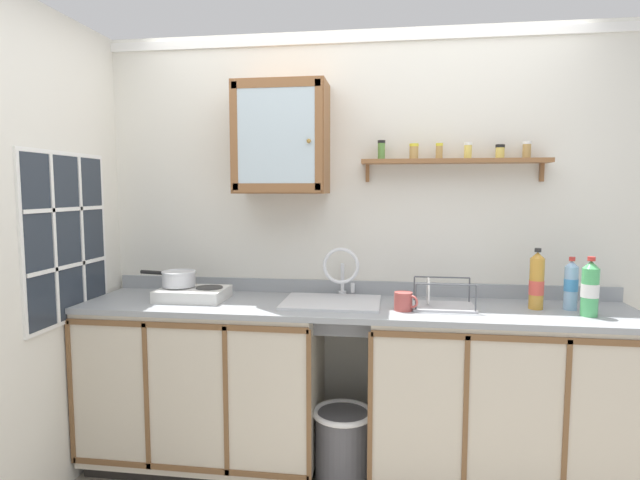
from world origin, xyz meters
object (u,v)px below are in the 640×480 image
Objects in this scene: bottle_water_blue_2 at (571,285)px; trash_bin at (343,446)px; dish_rack at (441,303)px; saucepan at (178,278)px; bottle_juice_amber_1 at (537,282)px; sink at (333,306)px; bottle_soda_green_0 at (590,289)px; wall_cabinet at (282,138)px; mug at (404,301)px; hot_plate_stove at (193,294)px.

bottle_water_blue_2 reaches higher than trash_bin.
trash_bin is at bearing -169.23° from dish_rack.
bottle_juice_amber_1 reaches higher than saucepan.
bottle_juice_amber_1 is at bearing 0.37° from saucepan.
sink is 1.92× the size of bottle_water_blue_2.
bottle_soda_green_0 reaches higher than saucepan.
bottle_water_blue_2 is 0.66× the size of trash_bin.
wall_cabinet is at bearing 176.09° from bottle_water_blue_2.
dish_rack is 0.22m from mug.
dish_rack is 1.25m from wall_cabinet.
sink is at bearing 116.34° from trash_bin.
trash_bin is (-0.99, -0.14, -0.88)m from bottle_juice_amber_1.
bottle_soda_green_0 is 0.25m from bottle_juice_amber_1.
sink is 1.66× the size of bottle_juice_amber_1.
bottle_water_blue_2 is 2.24× the size of mug.
dish_rack is (1.45, -0.03, -0.09)m from saucepan.
bottle_water_blue_2 is at bearing 1.17° from hot_plate_stove.
saucepan is at bearing -179.63° from bottle_juice_amber_1.
hot_plate_stove is 1.17m from mug.
hot_plate_stove is 0.90× the size of trash_bin.
saucepan is 1.19× the size of bottle_soda_green_0.
sink is 1.29m from bottle_soda_green_0.
mug is at bearing -170.67° from bottle_water_blue_2.
dish_rack is at bearing -175.84° from bottle_water_blue_2.
dish_rack is at bearing -9.82° from wall_cabinet.
hot_plate_stove is 1.16m from trash_bin.
bottle_soda_green_0 reaches higher than trash_bin.
wall_cabinet is (-1.53, 0.10, 0.77)m from bottle_water_blue_2.
wall_cabinet reaches higher than mug.
saucepan is 1.09× the size of dish_rack.
wall_cabinet reaches higher than bottle_water_blue_2.
bottle_juice_amber_1 is at bearing 150.53° from bottle_soda_green_0.
trash_bin is (-1.20, -0.01, -0.88)m from bottle_soda_green_0.
hot_plate_stove is at bearing 177.56° from bottle_soda_green_0.
bottle_water_blue_2 is at bearing 109.52° from bottle_soda_green_0.
bottle_soda_green_0 is at bearing -2.91° from saucepan.
bottle_soda_green_0 is 2.39× the size of mug.
dish_rack is (-0.48, -0.04, -0.12)m from bottle_juice_amber_1.
bottle_water_blue_2 reaches higher than hot_plate_stove.
trash_bin is at bearing -172.13° from bottle_juice_amber_1.
wall_cabinet is (-0.68, 0.24, 0.85)m from mug.
wall_cabinet is at bearing 171.57° from bottle_soda_green_0.
sink is 0.85× the size of wall_cabinet.
bottle_soda_green_0 is at bearing 0.66° from mug.
sink is 0.41m from mug.
hot_plate_stove is at bearing 175.19° from mug.
bottle_juice_amber_1 is 0.70m from mug.
wall_cabinet is at bearing 175.31° from bottle_juice_amber_1.
bottle_juice_amber_1 is (1.06, -0.01, 0.16)m from sink.
mug is at bearing -4.81° from hot_plate_stove.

